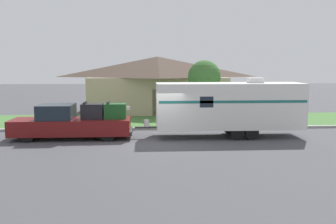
{
  "coord_description": "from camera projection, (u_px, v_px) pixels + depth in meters",
  "views": [
    {
      "loc": [
        -0.78,
        -18.85,
        3.94
      ],
      "look_at": [
        0.5,
        1.22,
        1.4
      ],
      "focal_mm": 40.0,
      "sensor_mm": 36.0,
      "label": 1
    }
  ],
  "objects": [
    {
      "name": "ground_plane",
      "position": [
        160.0,
        142.0,
        19.21
      ],
      "size": [
        120.0,
        120.0,
        0.0
      ],
      "primitive_type": "plane",
      "color": "#47474C"
    },
    {
      "name": "curb_strip",
      "position": [
        157.0,
        128.0,
        22.92
      ],
      "size": [
        80.0,
        0.3,
        0.14
      ],
      "color": "#999993",
      "rests_on": "ground_plane"
    },
    {
      "name": "lawn_strip",
      "position": [
        155.0,
        121.0,
        26.54
      ],
      "size": [
        80.0,
        7.0,
        0.03
      ],
      "color": "#477538",
      "rests_on": "ground_plane"
    },
    {
      "name": "house_across_street",
      "position": [
        157.0,
        83.0,
        31.64
      ],
      "size": [
        12.0,
        6.58,
        4.64
      ],
      "color": "tan",
      "rests_on": "ground_plane"
    },
    {
      "name": "pickup_truck",
      "position": [
        72.0,
        123.0,
        20.02
      ],
      "size": [
        6.38,
        1.98,
        1.99
      ],
      "color": "black",
      "rests_on": "ground_plane"
    },
    {
      "name": "travel_trailer",
      "position": [
        229.0,
        106.0,
        20.45
      ],
      "size": [
        9.13,
        2.24,
        3.24
      ],
      "color": "black",
      "rests_on": "ground_plane"
    },
    {
      "name": "mailbox",
      "position": [
        126.0,
        111.0,
        23.22
      ],
      "size": [
        0.48,
        0.2,
        1.39
      ],
      "color": "brown",
      "rests_on": "ground_plane"
    },
    {
      "name": "tree_in_yard",
      "position": [
        204.0,
        77.0,
        25.9
      ],
      "size": [
        2.28,
        2.28,
        4.27
      ],
      "color": "brown",
      "rests_on": "ground_plane"
    }
  ]
}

